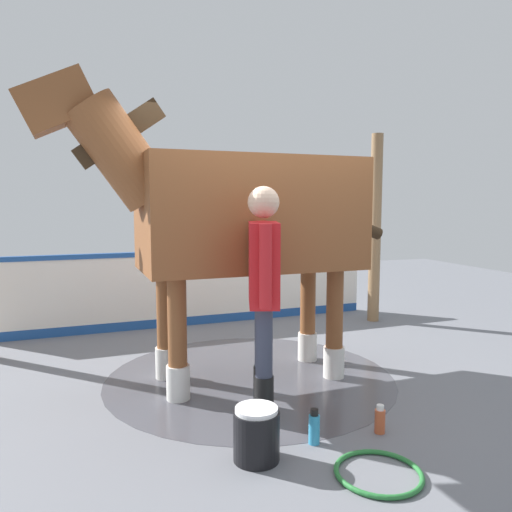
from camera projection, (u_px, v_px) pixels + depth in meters
name	position (u px, v px, depth m)	size (l,w,h in m)	color
ground_plane	(265.00, 378.00, 4.72)	(16.00, 16.00, 0.02)	slate
wet_patch	(250.00, 377.00, 4.70)	(2.73, 2.73, 0.00)	#4C4C54
barrier_wall	(194.00, 291.00, 6.72)	(5.13, 0.27, 1.02)	white
roof_post_far	(375.00, 229.00, 6.85)	(0.16, 0.16, 2.61)	olive
horse	(237.00, 215.00, 4.50)	(3.39, 1.08, 2.73)	brown
handler	(263.00, 284.00, 3.76)	(0.36, 0.68, 1.79)	black
wash_bucket	(256.00, 434.00, 3.17)	(0.30, 0.30, 0.35)	black
bottle_shampoo	(314.00, 428.00, 3.39)	(0.08, 0.08, 0.25)	#3399CC
bottle_spray	(380.00, 420.00, 3.56)	(0.08, 0.08, 0.21)	#CC5933
hose_coil	(378.00, 473.00, 3.00)	(0.54, 0.54, 0.03)	#267233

